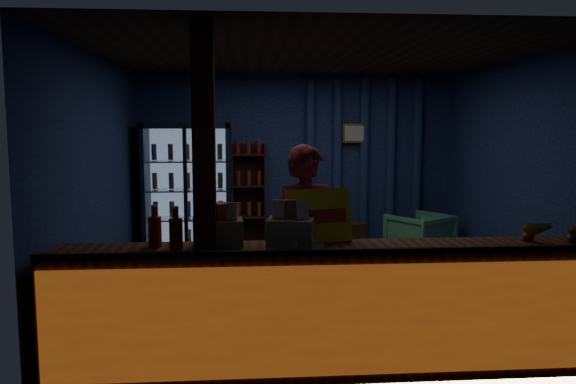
{
  "coord_description": "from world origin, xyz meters",
  "views": [
    {
      "loc": [
        -0.76,
        -6.0,
        1.85
      ],
      "look_at": [
        -0.31,
        -0.2,
        1.17
      ],
      "focal_mm": 35.0,
      "sensor_mm": 36.0,
      "label": 1
    }
  ],
  "objects": [
    {
      "name": "ground",
      "position": [
        0.0,
        0.0,
        0.0
      ],
      "size": [
        4.6,
        4.6,
        0.0
      ],
      "primitive_type": "plane",
      "color": "#515154",
      "rests_on": "ground"
    },
    {
      "name": "room_walls",
      "position": [
        0.0,
        0.0,
        1.57
      ],
      "size": [
        4.6,
        4.6,
        4.6
      ],
      "color": "navy",
      "rests_on": "ground"
    },
    {
      "name": "counter",
      "position": [
        0.0,
        -1.91,
        0.48
      ],
      "size": [
        4.4,
        0.57,
        0.99
      ],
      "color": "brown",
      "rests_on": "ground"
    },
    {
      "name": "support_post",
      "position": [
        -1.05,
        -1.9,
        1.3
      ],
      "size": [
        0.16,
        0.16,
        2.6
      ],
      "primitive_type": "cube",
      "color": "maroon",
      "rests_on": "ground"
    },
    {
      "name": "beverage_cooler",
      "position": [
        -1.55,
        1.92,
        0.93
      ],
      "size": [
        1.2,
        0.62,
        1.9
      ],
      "color": "black",
      "rests_on": "ground"
    },
    {
      "name": "bottle_shelf",
      "position": [
        -0.7,
        2.06,
        0.79
      ],
      "size": [
        0.5,
        0.28,
        1.6
      ],
      "color": "#3D2213",
      "rests_on": "ground"
    },
    {
      "name": "curtain_folds",
      "position": [
        1.0,
        2.14,
        1.3
      ],
      "size": [
        1.74,
        0.14,
        2.5
      ],
      "color": "navy",
      "rests_on": "room_walls"
    },
    {
      "name": "framed_picture",
      "position": [
        0.85,
        2.1,
        1.75
      ],
      "size": [
        0.36,
        0.04,
        0.28
      ],
      "color": "gold",
      "rests_on": "room_walls"
    },
    {
      "name": "shopkeeper",
      "position": [
        -0.23,
        -1.26,
        0.85
      ],
      "size": [
        0.64,
        0.45,
        1.7
      ],
      "primitive_type": "imported",
      "rotation": [
        0.0,
        0.0,
        0.07
      ],
      "color": "maroon",
      "rests_on": "ground"
    },
    {
      "name": "green_chair",
      "position": [
        1.63,
        1.42,
        0.33
      ],
      "size": [
        0.99,
        1.0,
        0.67
      ],
      "primitive_type": "imported",
      "rotation": [
        0.0,
        0.0,
        3.69
      ],
      "color": "#5CB878",
      "rests_on": "ground"
    },
    {
      "name": "side_table",
      "position": [
        0.52,
        1.42,
        0.28
      ],
      "size": [
        0.73,
        0.64,
        0.66
      ],
      "color": "#3D2213",
      "rests_on": "ground"
    },
    {
      "name": "yellow_sign",
      "position": [
        -0.19,
        -1.77,
        1.16
      ],
      "size": [
        0.53,
        0.26,
        0.42
      ],
      "color": "yellow",
      "rests_on": "counter"
    },
    {
      "name": "soda_bottles",
      "position": [
        -1.26,
        -1.85,
        1.08
      ],
      "size": [
        0.43,
        0.18,
        0.32
      ],
      "color": "red",
      "rests_on": "counter"
    },
    {
      "name": "snack_box_left",
      "position": [
        -0.42,
        -1.9,
        1.08
      ],
      "size": [
        0.38,
        0.34,
        0.36
      ],
      "color": "#A68E50",
      "rests_on": "counter"
    },
    {
      "name": "snack_box_centre",
      "position": [
        -0.93,
        -1.81,
        1.07
      ],
      "size": [
        0.33,
        0.28,
        0.33
      ],
      "color": "#A68E50",
      "rests_on": "counter"
    },
    {
      "name": "pastry_tray",
      "position": [
        -0.39,
        -1.91,
        0.97
      ],
      "size": [
        0.45,
        0.45,
        0.07
      ],
      "color": "silver",
      "rests_on": "counter"
    }
  ]
}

